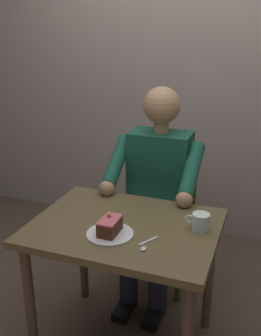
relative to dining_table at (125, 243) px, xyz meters
The scene contains 8 objects.
cafe_rear_panel 1.68m from the dining_table, 90.00° to the right, with size 6.40×0.12×3.00m, color #AE9D94.
dining_table is the anchor object (origin of this frame).
chair 0.69m from the dining_table, 90.00° to the right, with size 0.42×0.42×0.91m.
seated_person 0.52m from the dining_table, 90.00° to the right, with size 0.53×0.58×1.29m.
dessert_plate 0.16m from the dining_table, 78.07° to the left, with size 0.21×0.21×0.01m, color white.
cake_slice 0.19m from the dining_table, 77.99° to the left, with size 0.08×0.13×0.09m.
coffee_cup 0.38m from the dining_table, 168.30° to the right, with size 0.12×0.08×0.08m.
dessert_spoon 0.24m from the dining_table, 135.63° to the left, with size 0.06×0.14×0.01m.
Camera 1 is at (-0.61, 1.55, 1.60)m, focal length 41.94 mm.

